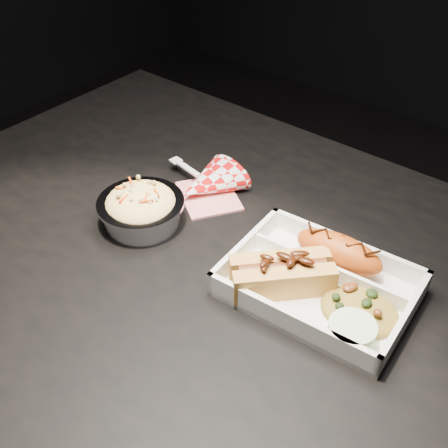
% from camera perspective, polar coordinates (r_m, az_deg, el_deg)
% --- Properties ---
extents(dining_table, '(1.20, 0.80, 0.75)m').
position_cam_1_polar(dining_table, '(0.89, 0.63, -8.05)').
color(dining_table, black).
rests_on(dining_table, ground).
extents(food_tray, '(0.26, 0.20, 0.04)m').
position_cam_1_polar(food_tray, '(0.79, 9.63, -6.25)').
color(food_tray, white).
rests_on(food_tray, dining_table).
extents(fried_pastry, '(0.13, 0.06, 0.05)m').
position_cam_1_polar(fried_pastry, '(0.81, 11.57, -2.80)').
color(fried_pastry, '#C55013').
rests_on(fried_pastry, food_tray).
extents(hotdog, '(0.14, 0.14, 0.06)m').
position_cam_1_polar(hotdog, '(0.77, 5.92, -4.92)').
color(hotdog, gold).
rests_on(hotdog, food_tray).
extents(fried_rice_mound, '(0.11, 0.09, 0.03)m').
position_cam_1_polar(fried_rice_mound, '(0.76, 13.72, -7.97)').
color(fried_rice_mound, '#A78630').
rests_on(fried_rice_mound, food_tray).
extents(cupcake_liner, '(0.06, 0.06, 0.03)m').
position_cam_1_polar(cupcake_liner, '(0.72, 12.82, -10.77)').
color(cupcake_liner, beige).
rests_on(cupcake_liner, food_tray).
extents(foil_coleslaw_cup, '(0.14, 0.14, 0.07)m').
position_cam_1_polar(foil_coleslaw_cup, '(0.89, -8.42, 1.72)').
color(foil_coleslaw_cup, silver).
rests_on(foil_coleslaw_cup, dining_table).
extents(napkin_fork, '(0.18, 0.14, 0.10)m').
position_cam_1_polar(napkin_fork, '(0.96, -1.66, 4.08)').
color(napkin_fork, red).
rests_on(napkin_fork, dining_table).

